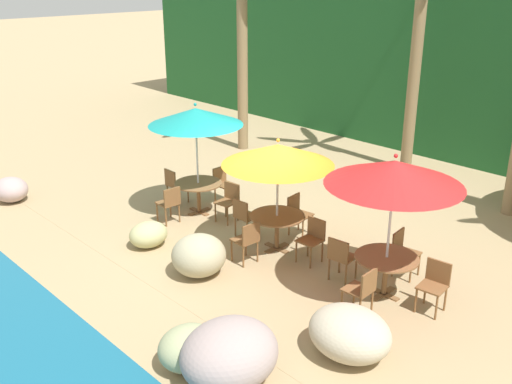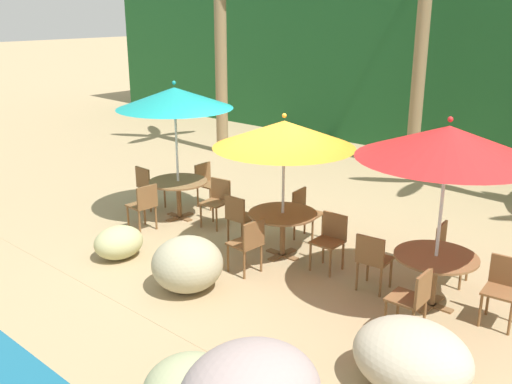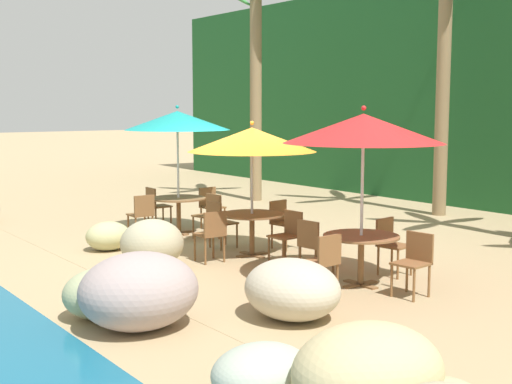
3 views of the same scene
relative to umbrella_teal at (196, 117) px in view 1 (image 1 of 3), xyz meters
name	(u,v)px [view 1 (image 1 of 3)]	position (x,y,z in m)	size (l,w,h in m)	color
ground_plane	(257,244)	(2.14, -0.17, -2.30)	(120.00, 120.00, 0.00)	tan
terrace_deck	(257,243)	(2.14, -0.17, -2.29)	(18.00, 5.20, 0.01)	tan
foliage_backdrop	(481,55)	(2.14, 8.83, 0.70)	(28.00, 2.40, 6.00)	#1E5628
rock_seawall	(270,351)	(5.25, -2.92, -1.93)	(16.14, 3.32, 0.90)	tan
umbrella_teal	(196,117)	(0.00, 0.00, 0.00)	(2.12, 2.12, 2.60)	silver
dining_table_teal	(198,188)	(0.00, 0.00, -1.68)	(1.10, 1.10, 0.74)	brown
chair_teal_seaward	(229,199)	(0.83, 0.21, -1.78)	(0.48, 0.48, 0.87)	brown
chair_teal_inland	(223,182)	(-0.12, 0.85, -1.78)	(0.44, 0.44, 0.87)	brown
chair_teal_left	(174,183)	(-0.85, -0.07, -1.78)	(0.43, 0.44, 0.87)	brown
chair_teal_right	(170,202)	(0.05, -0.85, -1.78)	(0.45, 0.44, 0.87)	brown
umbrella_orange	(278,155)	(2.59, -0.05, -0.28)	(2.20, 2.20, 2.34)	silver
dining_table_orange	(277,221)	(2.59, -0.05, -1.68)	(1.10, 1.10, 0.74)	brown
chair_orange_seaward	(313,237)	(3.43, 0.07, -1.78)	(0.44, 0.44, 0.87)	brown
chair_orange_inland	(297,212)	(2.39, 0.78, -1.78)	(0.48, 0.47, 0.87)	brown
chair_orange_left	(244,215)	(1.74, -0.17, -1.78)	(0.43, 0.44, 0.87)	brown
chair_orange_right	(248,239)	(2.63, -0.90, -1.78)	(0.45, 0.44, 0.87)	brown
umbrella_red	(394,173)	(5.14, 0.02, -0.03)	(2.29, 2.29, 2.59)	silver
dining_table_red	(386,263)	(5.14, 0.02, -1.68)	(1.10, 1.10, 0.74)	brown
chair_red_seaward	(435,282)	(5.98, 0.21, -1.78)	(0.47, 0.47, 0.87)	brown
chair_red_inland	(403,250)	(4.94, 0.85, -1.78)	(0.48, 0.47, 0.87)	brown
chair_red_left	(341,256)	(4.31, -0.17, -1.78)	(0.47, 0.47, 0.87)	brown
chair_red_right	(363,289)	(5.28, -0.82, -1.78)	(0.45, 0.44, 0.87)	brown
palm_tree_nearest	(242,22)	(-3.11, 4.27, 1.58)	(2.67, 2.71, 6.04)	olive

